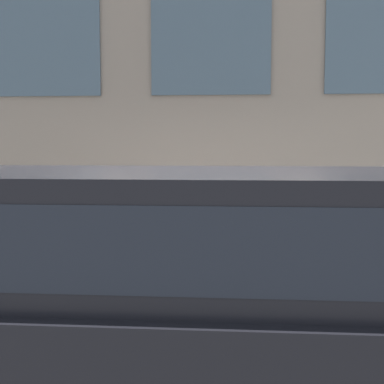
% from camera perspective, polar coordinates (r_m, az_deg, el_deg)
% --- Properties ---
extents(ground_plane, '(80.00, 80.00, 0.00)m').
position_cam_1_polar(ground_plane, '(4.87, 0.16, -17.20)').
color(ground_plane, '#514F4C').
extents(sidewalk, '(2.87, 60.00, 0.15)m').
position_cam_1_polar(sidewalk, '(6.20, 1.26, -11.52)').
color(sidewalk, '#B2ADA3').
rests_on(sidewalk, ground_plane).
extents(fire_hydrant, '(0.37, 0.48, 0.80)m').
position_cam_1_polar(fire_hydrant, '(5.29, -3.03, -8.95)').
color(fire_hydrant, red).
rests_on(fire_hydrant, sidewalk).
extents(person, '(0.29, 0.19, 1.20)m').
position_cam_1_polar(person, '(5.51, 2.89, -5.11)').
color(person, navy).
rests_on(person, sidewalk).
extents(parked_truck_charcoal_near, '(1.85, 5.35, 1.69)m').
position_cam_1_polar(parked_truck_charcoal_near, '(3.44, -6.42, -9.49)').
color(parked_truck_charcoal_near, black).
rests_on(parked_truck_charcoal_near, ground_plane).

